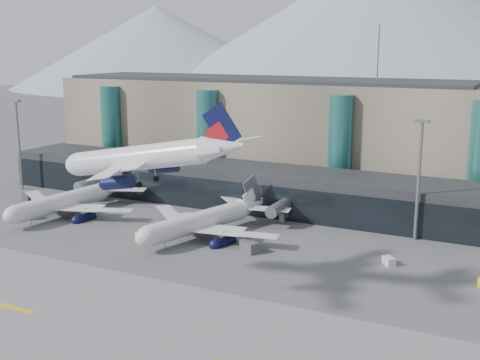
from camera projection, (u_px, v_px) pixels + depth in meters
name	position (u px, v px, depth m)	size (l,w,h in m)	color
ground	(173.00, 296.00, 98.92)	(900.00, 900.00, 0.00)	#515154
runway_strip	(116.00, 335.00, 85.80)	(400.00, 40.00, 0.04)	slate
runway_markings	(116.00, 334.00, 85.80)	(128.00, 1.00, 0.02)	gold
concourse	(299.00, 192.00, 148.30)	(170.00, 27.00, 10.00)	black
terminal_main	(261.00, 128.00, 185.07)	(130.00, 30.00, 31.00)	gray
teal_towers	(270.00, 143.00, 167.06)	(116.40, 19.40, 46.00)	#266A65
lightmast_left	(19.00, 140.00, 169.83)	(3.00, 1.20, 25.60)	slate
lightmast_mid	(419.00, 174.00, 124.71)	(3.00, 1.20, 25.60)	slate
hero_jet	(156.00, 151.00, 91.28)	(32.95, 34.05, 10.96)	silver
jet_parked_left	(74.00, 194.00, 147.84)	(38.41, 38.14, 12.44)	silver
jet_parked_mid	(211.00, 213.00, 131.03)	(37.39, 39.06, 12.54)	silver
veh_a	(27.00, 215.00, 143.06)	(3.43, 1.93, 1.93)	silver
veh_c	(249.00, 247.00, 119.96)	(4.00, 2.11, 2.22)	#4A4A4F
veh_f	(29.00, 195.00, 161.49)	(3.66, 1.94, 2.04)	#4A4A4F
veh_g	(389.00, 261.00, 112.94)	(2.65, 1.54, 1.54)	silver
veh_h	(143.00, 237.00, 126.96)	(3.28, 1.73, 1.81)	yellow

